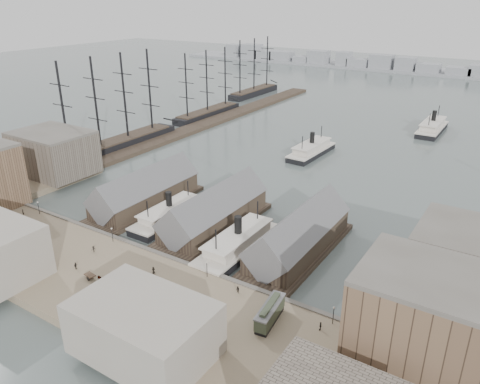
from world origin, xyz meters
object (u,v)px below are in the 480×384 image
Objects in this scene: ferry_docked_west at (170,214)px; horse_cart_left at (29,226)px; tram at (270,313)px; horse_cart_center at (97,278)px; horse_cart_right at (162,322)px.

ferry_docked_west is 37.83m from horse_cart_left.
tram reaches higher than horse_cart_left.
horse_cart_center is (8.45, -34.45, 0.57)m from ferry_docked_west.
horse_cart_left is at bearing -133.96° from ferry_docked_west.
horse_cart_center reaches higher than horse_cart_left.
horse_cart_left is 0.97× the size of horse_cart_right.
tram is at bearing -69.24° from horse_cart_center.
horse_cart_right reaches higher than horse_cart_left.
horse_cart_left is at bearing 68.90° from horse_cart_right.
horse_cart_center is at bearing -174.82° from tram.
horse_cart_left is at bearing 86.63° from horse_cart_center.
ferry_docked_west is at bearing 144.19° from tram.
horse_cart_right is (-16.77, -12.20, -1.02)m from tram.
tram is 73.75m from horse_cart_left.
ferry_docked_west is at bearing -17.92° from horse_cart_left.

